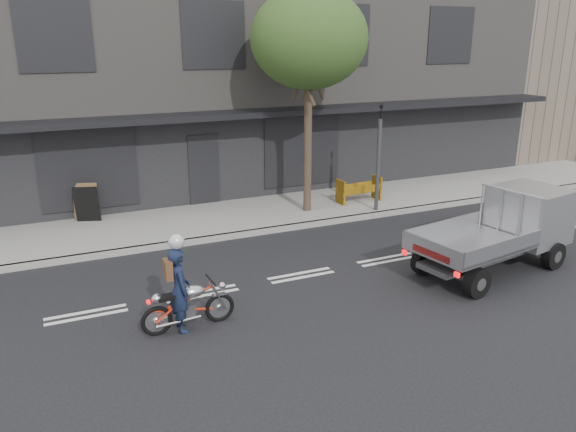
# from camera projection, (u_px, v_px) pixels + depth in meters

# --- Properties ---
(ground) EXTENTS (80.00, 80.00, 0.00)m
(ground) POSITION_uv_depth(u_px,v_px,m) (301.00, 275.00, 13.18)
(ground) COLOR black
(ground) RESTS_ON ground
(sidewalk) EXTENTS (32.00, 3.20, 0.15)m
(sidewalk) POSITION_uv_depth(u_px,v_px,m) (236.00, 217.00, 17.24)
(sidewalk) COLOR gray
(sidewalk) RESTS_ON ground
(kerb) EXTENTS (32.00, 0.20, 0.15)m
(kerb) POSITION_uv_depth(u_px,v_px,m) (254.00, 232.00, 15.85)
(kerb) COLOR gray
(kerb) RESTS_ON ground
(building_main) EXTENTS (26.00, 10.00, 8.00)m
(building_main) POSITION_uv_depth(u_px,v_px,m) (177.00, 73.00, 21.78)
(building_main) COLOR slate
(building_main) RESTS_ON ground
(building_neighbour) EXTENTS (14.00, 10.00, 10.00)m
(building_neighbour) POSITION_uv_depth(u_px,v_px,m) (555.00, 44.00, 29.26)
(building_neighbour) COLOR brown
(building_neighbour) RESTS_ON ground
(street_tree) EXTENTS (3.40, 3.40, 6.74)m
(street_tree) POSITION_uv_depth(u_px,v_px,m) (309.00, 39.00, 16.08)
(street_tree) COLOR #382B21
(street_tree) RESTS_ON ground
(traffic_light_pole) EXTENTS (0.12, 0.12, 3.50)m
(traffic_light_pole) POSITION_uv_depth(u_px,v_px,m) (378.00, 163.00, 17.22)
(traffic_light_pole) COLOR #2D2D30
(traffic_light_pole) RESTS_ON ground
(motorcycle) EXTENTS (1.84, 0.54, 0.95)m
(motorcycle) POSITION_uv_depth(u_px,v_px,m) (188.00, 305.00, 10.67)
(motorcycle) COLOR black
(motorcycle) RESTS_ON ground
(rider) EXTENTS (0.42, 0.62, 1.66)m
(rider) POSITION_uv_depth(u_px,v_px,m) (180.00, 290.00, 10.51)
(rider) COLOR #131B34
(rider) RESTS_ON ground
(flatbed_ute) EXTENTS (4.40, 2.35, 1.94)m
(flatbed_ute) POSITION_uv_depth(u_px,v_px,m) (519.00, 220.00, 13.61)
(flatbed_ute) COLOR black
(flatbed_ute) RESTS_ON ground
(construction_barrier) EXTENTS (1.53, 0.70, 0.83)m
(construction_barrier) POSITION_uv_depth(u_px,v_px,m) (362.00, 191.00, 18.27)
(construction_barrier) COLOR #FFA80D
(construction_barrier) RESTS_ON sidewalk
(sandwich_board) EXTENTS (0.80, 0.65, 1.09)m
(sandwich_board) POSITION_uv_depth(u_px,v_px,m) (87.00, 204.00, 16.34)
(sandwich_board) COLOR black
(sandwich_board) RESTS_ON sidewalk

